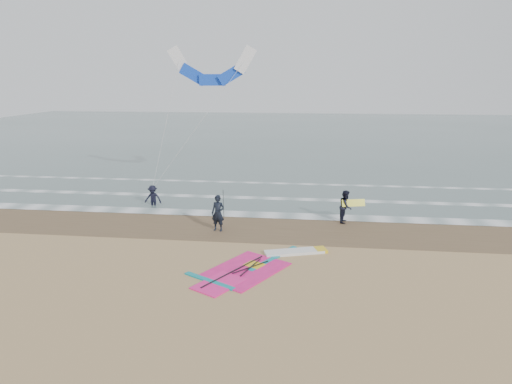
# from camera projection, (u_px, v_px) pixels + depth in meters

# --- Properties ---
(ground) EXTENTS (120.00, 120.00, 0.00)m
(ground) POSITION_uv_depth(u_px,v_px,m) (252.00, 274.00, 18.66)
(ground) COLOR tan
(ground) RESTS_ON ground
(sea_water) EXTENTS (120.00, 80.00, 0.02)m
(sea_water) POSITION_uv_depth(u_px,v_px,m) (295.00, 134.00, 64.88)
(sea_water) COLOR #47605E
(sea_water) RESTS_ON ground
(wet_sand_band) EXTENTS (120.00, 5.00, 0.01)m
(wet_sand_band) POSITION_uv_depth(u_px,v_px,m) (267.00, 227.00, 24.43)
(wet_sand_band) COLOR brown
(wet_sand_band) RESTS_ON ground
(foam_waterline) EXTENTS (120.00, 9.15, 0.02)m
(foam_waterline) POSITION_uv_depth(u_px,v_px,m) (273.00, 205.00, 28.71)
(foam_waterline) COLOR white
(foam_waterline) RESTS_ON ground
(windsurf_rig) EXTENTS (5.90, 5.59, 0.14)m
(windsurf_rig) POSITION_uv_depth(u_px,v_px,m) (260.00, 265.00, 19.43)
(windsurf_rig) COLOR white
(windsurf_rig) RESTS_ON ground
(person_standing) EXTENTS (0.78, 0.59, 1.92)m
(person_standing) POSITION_uv_depth(u_px,v_px,m) (218.00, 213.00, 23.69)
(person_standing) COLOR black
(person_standing) RESTS_ON ground
(person_walking) EXTENTS (0.88, 1.02, 1.82)m
(person_walking) POSITION_uv_depth(u_px,v_px,m) (346.00, 206.00, 25.11)
(person_walking) COLOR black
(person_walking) RESTS_ON ground
(person_wading) EXTENTS (1.08, 0.63, 1.66)m
(person_wading) POSITION_uv_depth(u_px,v_px,m) (153.00, 193.00, 28.38)
(person_wading) COLOR black
(person_wading) RESTS_ON ground
(held_pole) EXTENTS (0.17, 0.86, 1.82)m
(held_pole) POSITION_uv_depth(u_px,v_px,m) (223.00, 205.00, 23.54)
(held_pole) COLOR black
(held_pole) RESTS_ON ground
(carried_kiteboard) EXTENTS (1.30, 0.51, 0.39)m
(carried_kiteboard) POSITION_uv_depth(u_px,v_px,m) (353.00, 203.00, 24.91)
(carried_kiteboard) COLOR yellow
(carried_kiteboard) RESTS_ON ground
(surf_kite) EXTENTS (6.09, 4.07, 8.79)m
(surf_kite) POSITION_uv_depth(u_px,v_px,m) (212.00, 70.00, 29.90)
(surf_kite) COLOR white
(surf_kite) RESTS_ON ground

